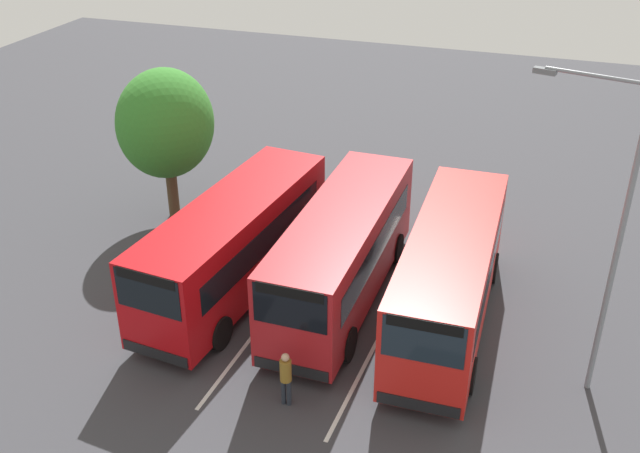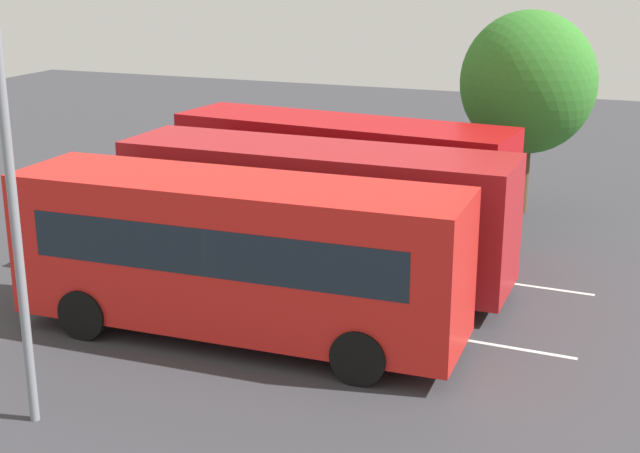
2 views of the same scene
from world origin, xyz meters
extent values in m
plane|color=#38383D|center=(0.00, 0.00, 0.00)|extent=(65.08, 65.08, 0.00)
cube|color=#B70C11|center=(0.61, -3.52, 1.86)|extent=(9.51, 3.33, 2.98)
cube|color=black|center=(5.21, -3.97, 2.67)|extent=(0.33, 2.13, 1.25)
cube|color=black|center=(0.72, -2.34, 2.22)|extent=(7.80, 0.85, 0.95)
cube|color=black|center=(0.49, -4.69, 2.22)|extent=(7.80, 0.85, 0.95)
cube|color=black|center=(5.23, -3.97, 3.17)|extent=(0.29, 1.94, 0.32)
cube|color=black|center=(5.24, -3.97, 0.60)|extent=(0.32, 2.23, 0.36)
cylinder|color=black|center=(3.69, -2.66, 0.54)|extent=(1.10, 0.38, 1.08)
cylinder|color=black|center=(3.46, -4.95, 0.54)|extent=(1.10, 0.38, 1.08)
cylinder|color=black|center=(-2.25, -2.08, 0.54)|extent=(1.10, 0.38, 1.08)
cylinder|color=black|center=(-2.47, -4.37, 0.54)|extent=(1.10, 0.38, 1.08)
cube|color=#AD191E|center=(-0.02, 0.03, 1.86)|extent=(9.34, 2.50, 2.98)
cube|color=black|center=(4.60, 0.00, 2.67)|extent=(0.14, 2.13, 1.25)
cube|color=black|center=(-0.02, 1.22, 2.22)|extent=(7.83, 0.14, 0.95)
cube|color=black|center=(-0.03, -1.15, 2.22)|extent=(7.83, 0.14, 0.95)
cube|color=black|center=(4.62, 0.00, 3.17)|extent=(0.12, 1.94, 0.32)
cube|color=black|center=(4.63, 0.00, 0.60)|extent=(0.12, 2.23, 0.36)
cylinder|color=black|center=(2.97, 1.16, 0.54)|extent=(1.08, 0.29, 1.08)
cylinder|color=black|center=(2.95, -1.14, 0.54)|extent=(1.08, 0.29, 1.08)
cylinder|color=black|center=(-3.00, 1.21, 0.54)|extent=(1.08, 0.29, 1.08)
cylinder|color=black|center=(-3.02, -1.09, 0.54)|extent=(1.08, 0.29, 1.08)
cube|color=red|center=(0.27, 3.59, 1.86)|extent=(9.37, 2.61, 2.98)
cube|color=#19232D|center=(4.89, 3.69, 2.67)|extent=(0.16, 2.13, 1.25)
cube|color=#19232D|center=(0.25, 4.78, 2.22)|extent=(7.83, 0.24, 0.95)
cube|color=#19232D|center=(0.29, 2.41, 2.22)|extent=(7.83, 0.24, 0.95)
cube|color=black|center=(4.91, 3.69, 3.17)|extent=(0.14, 1.94, 0.32)
cube|color=black|center=(4.92, 3.69, 0.60)|extent=(0.14, 2.23, 0.36)
cylinder|color=black|center=(3.23, 4.81, 0.54)|extent=(1.08, 0.30, 1.08)
cylinder|color=black|center=(3.27, 2.50, 0.54)|extent=(1.08, 0.30, 1.08)
cylinder|color=black|center=(-2.74, 4.69, 0.54)|extent=(1.08, 0.30, 1.08)
cylinder|color=black|center=(-2.69, 2.38, 0.54)|extent=(1.08, 0.30, 1.08)
cylinder|color=#232833|center=(5.39, 0.05, 0.42)|extent=(0.13, 0.13, 0.83)
cylinder|color=#232833|center=(5.39, 0.21, 0.42)|extent=(0.13, 0.13, 0.83)
cylinder|color=olive|center=(5.39, 0.13, 1.16)|extent=(0.32, 0.32, 0.66)
sphere|color=tan|center=(5.39, 0.13, 1.61)|extent=(0.23, 0.23, 0.23)
cylinder|color=gray|center=(1.99, 7.98, 4.48)|extent=(0.16, 0.16, 8.95)
cylinder|color=#4C3823|center=(-3.58, -8.18, 1.24)|extent=(0.44, 0.44, 2.48)
ellipsoid|color=#337A28|center=(-3.58, -8.18, 3.99)|extent=(4.04, 3.64, 4.24)
cube|color=silver|center=(0.00, -1.86, 0.00)|extent=(12.83, 0.62, 0.01)
cube|color=silver|center=(0.00, 1.86, 0.00)|extent=(12.83, 0.62, 0.01)
camera|label=1|loc=(19.81, 6.00, 14.06)|focal=41.48mm
camera|label=2|loc=(-7.58, 19.01, 7.64)|focal=50.41mm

